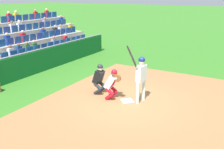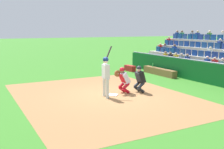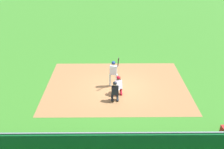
# 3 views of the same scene
# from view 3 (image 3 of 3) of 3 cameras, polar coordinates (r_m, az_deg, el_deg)

# --- Properties ---
(ground_plane) EXTENTS (160.00, 160.00, 0.00)m
(ground_plane) POSITION_cam_3_polar(r_m,az_deg,el_deg) (16.90, 1.03, -3.27)
(ground_plane) COLOR #347523
(infield_dirt_patch) EXTENTS (9.37, 7.19, 0.01)m
(infield_dirt_patch) POSITION_cam_3_polar(r_m,az_deg,el_deg) (17.33, 0.99, -2.43)
(infield_dirt_patch) COLOR #966940
(infield_dirt_patch) RESTS_ON ground_plane
(home_plate_marker) EXTENTS (0.62, 0.62, 0.02)m
(home_plate_marker) POSITION_cam_3_polar(r_m,az_deg,el_deg) (16.89, 1.03, -3.22)
(home_plate_marker) COLOR white
(home_plate_marker) RESTS_ON infield_dirt_patch
(batter_at_plate) EXTENTS (0.65, 0.63, 2.24)m
(batter_at_plate) POSITION_cam_3_polar(r_m,az_deg,el_deg) (16.76, 0.35, 0.84)
(batter_at_plate) COLOR silver
(batter_at_plate) RESTS_ON ground_plane
(catcher_crouching) EXTENTS (0.49, 0.73, 1.26)m
(catcher_crouching) POSITION_cam_3_polar(r_m,az_deg,el_deg) (16.01, 1.49, -2.19)
(catcher_crouching) COLOR #B51120
(catcher_crouching) RESTS_ON ground_plane
(home_plate_umpire) EXTENTS (0.46, 0.46, 1.31)m
(home_plate_umpire) POSITION_cam_3_polar(r_m,az_deg,el_deg) (15.35, 0.66, -3.55)
(home_plate_umpire) COLOR #1F242A
(home_plate_umpire) RESTS_ON ground_plane
(dugout_wall) EXTENTS (14.51, 0.24, 1.24)m
(dugout_wall) POSITION_cam_3_polar(r_m,az_deg,el_deg) (11.79, 1.77, -15.10)
(dugout_wall) COLOR #0C501F
(dugout_wall) RESTS_ON ground_plane
(dugout_bench) EXTENTS (2.99, 0.40, 0.44)m
(dugout_bench) POSITION_cam_3_polar(r_m,az_deg,el_deg) (12.99, 16.88, -14.01)
(dugout_bench) COLOR brown
(dugout_bench) RESTS_ON ground_plane
(water_bottle_on_bench) EXTENTS (0.07, 0.07, 0.27)m
(water_bottle_on_bench) POSITION_cam_3_polar(r_m,az_deg,el_deg) (13.01, 19.76, -12.40)
(water_bottle_on_bench) COLOR green
(water_bottle_on_bench) RESTS_ON dugout_bench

